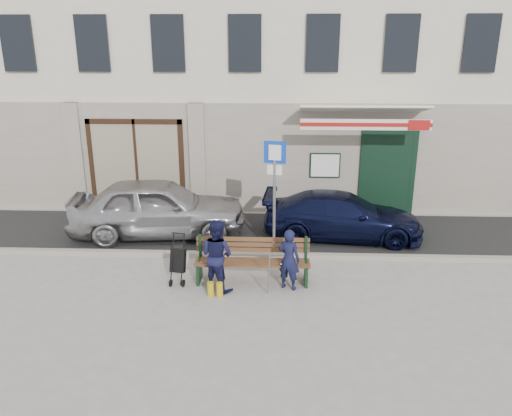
# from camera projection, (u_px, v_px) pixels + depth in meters

# --- Properties ---
(ground) EXTENTS (80.00, 80.00, 0.00)m
(ground) POSITION_uv_depth(u_px,v_px,m) (231.00, 287.00, 10.32)
(ground) COLOR #9E9991
(ground) RESTS_ON ground
(asphalt_lane) EXTENTS (60.00, 3.20, 0.01)m
(asphalt_lane) POSITION_uv_depth(u_px,v_px,m) (242.00, 233.00, 13.26)
(asphalt_lane) COLOR #282828
(asphalt_lane) RESTS_ON ground
(curb) EXTENTS (60.00, 0.18, 0.12)m
(curb) POSITION_uv_depth(u_px,v_px,m) (237.00, 255.00, 11.72)
(curb) COLOR #9E9384
(curb) RESTS_ON ground
(building) EXTENTS (20.00, 8.27, 10.00)m
(building) POSITION_uv_depth(u_px,v_px,m) (252.00, 38.00, 16.79)
(building) COLOR beige
(building) RESTS_ON ground
(car_silver) EXTENTS (4.64, 2.26, 1.52)m
(car_silver) POSITION_uv_depth(u_px,v_px,m) (158.00, 208.00, 12.89)
(car_silver) COLOR #A9AAAE
(car_silver) RESTS_ON ground
(car_navy) EXTENTS (4.17, 1.97, 1.17)m
(car_navy) POSITION_uv_depth(u_px,v_px,m) (343.00, 216.00, 12.79)
(car_navy) COLOR black
(car_navy) RESTS_ON ground
(parking_sign) EXTENTS (0.50, 0.14, 2.73)m
(parking_sign) POSITION_uv_depth(u_px,v_px,m) (275.00, 180.00, 11.35)
(parking_sign) COLOR gray
(parking_sign) RESTS_ON ground
(bench) EXTENTS (2.40, 1.17, 0.98)m
(bench) POSITION_uv_depth(u_px,v_px,m) (250.00, 262.00, 10.40)
(bench) COLOR brown
(bench) RESTS_ON ground
(man) EXTENTS (0.55, 0.47, 1.29)m
(man) POSITION_uv_depth(u_px,v_px,m) (289.00, 259.00, 10.07)
(man) COLOR #131534
(man) RESTS_ON ground
(woman) EXTENTS (0.92, 0.86, 1.50)m
(woman) POSITION_uv_depth(u_px,v_px,m) (217.00, 255.00, 10.01)
(woman) COLOR #141537
(woman) RESTS_ON ground
(stroller) EXTENTS (0.35, 0.46, 1.06)m
(stroller) POSITION_uv_depth(u_px,v_px,m) (178.00, 262.00, 10.38)
(stroller) COLOR black
(stroller) RESTS_ON ground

